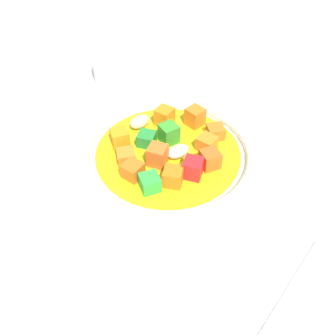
{
  "coord_description": "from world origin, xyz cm",
  "views": [
    {
      "loc": [
        -27.31,
        -1.53,
        29.94
      ],
      "look_at": [
        0.0,
        0.0,
        2.97
      ],
      "focal_mm": 38.94,
      "sensor_mm": 36.0,
      "label": 1
    }
  ],
  "objects": [
    {
      "name": "ground_plane",
      "position": [
        0.0,
        0.0,
        -1.0
      ],
      "size": [
        140.0,
        140.0,
        2.0
      ],
      "primitive_type": "cube",
      "color": "silver"
    },
    {
      "name": "soup_bowl_main",
      "position": [
        -0.0,
        -0.0,
        3.2
      ],
      "size": [
        17.91,
        17.91,
        7.38
      ],
      "color": "white",
      "rests_on": "ground_plane"
    },
    {
      "name": "spoon",
      "position": [
        -6.82,
        -14.76,
        0.36
      ],
      "size": [
        20.7,
        15.46,
        0.79
      ],
      "rotation": [
        0.0,
        0.0,
        5.66
      ],
      "color": "silver",
      "rests_on": "ground_plane"
    },
    {
      "name": "side_bowl_small",
      "position": [
        22.85,
        6.15,
        2.49
      ],
      "size": [
        13.1,
        13.1,
        4.82
      ],
      "color": "white",
      "rests_on": "ground_plane"
    }
  ]
}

